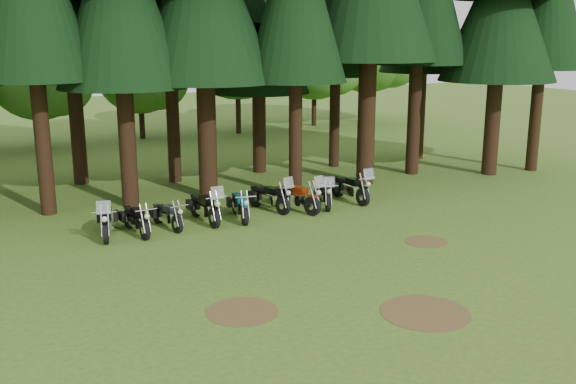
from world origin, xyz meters
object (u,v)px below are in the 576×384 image
object	(u,v)px
motorcycle_1	(136,220)
motorcycle_2	(167,216)
motorcycle_7	(325,195)
motorcycle_8	(350,189)
motorcycle_4	(240,206)
motorcycle_3	(205,208)
motorcycle_5	(269,198)
motorcycle_6	(296,198)
motorcycle_0	(107,222)

from	to	relation	value
motorcycle_1	motorcycle_2	xyz separation A→B (m)	(1.13, 0.22, -0.04)
motorcycle_7	motorcycle_8	world-z (taller)	motorcycle_8
motorcycle_4	motorcycle_2	bearing A→B (deg)	-171.86
motorcycle_3	motorcycle_7	bearing A→B (deg)	-3.86
motorcycle_4	motorcycle_5	size ratio (longest dim) A/B	0.97
motorcycle_5	motorcycle_6	bearing A→B (deg)	-49.18
motorcycle_3	motorcycle_1	bearing A→B (deg)	-177.52
motorcycle_6	motorcycle_5	bearing A→B (deg)	127.43
motorcycle_7	motorcycle_4	bearing A→B (deg)	-155.48
motorcycle_1	motorcycle_4	xyz separation A→B (m)	(3.85, 0.17, 0.01)
motorcycle_0	motorcycle_2	world-z (taller)	motorcycle_0
motorcycle_3	motorcycle_5	size ratio (longest dim) A/B	1.05
motorcycle_3	motorcycle_6	bearing A→B (deg)	-6.72
motorcycle_3	motorcycle_8	world-z (taller)	motorcycle_8
motorcycle_6	motorcycle_8	bearing A→B (deg)	-10.61
motorcycle_3	motorcycle_4	world-z (taller)	motorcycle_3
motorcycle_0	motorcycle_7	distance (m)	8.53
motorcycle_2	motorcycle_7	distance (m)	6.45
motorcycle_2	motorcycle_4	size ratio (longest dim) A/B	0.90
motorcycle_0	motorcycle_6	world-z (taller)	motorcycle_6
motorcycle_8	motorcycle_4	bearing A→B (deg)	-179.78
motorcycle_6	motorcycle_7	world-z (taller)	motorcycle_6
motorcycle_0	motorcycle_6	xyz separation A→B (m)	(7.14, 0.08, 0.02)
motorcycle_5	motorcycle_6	xyz separation A→B (m)	(0.88, -0.57, 0.02)
motorcycle_4	motorcycle_8	world-z (taller)	motorcycle_8
motorcycle_0	motorcycle_5	bearing A→B (deg)	18.61
motorcycle_2	motorcycle_8	distance (m)	7.76
motorcycle_3	motorcycle_2	bearing A→B (deg)	179.57
motorcycle_4	motorcycle_8	distance (m)	5.04
motorcycle_1	motorcycle_8	distance (m)	8.89
motorcycle_6	motorcycle_7	size ratio (longest dim) A/B	1.11
motorcycle_3	motorcycle_4	size ratio (longest dim) A/B	1.09
motorcycle_2	motorcycle_6	distance (m)	5.06
motorcycle_3	motorcycle_7	distance (m)	5.02
motorcycle_1	motorcycle_7	world-z (taller)	motorcycle_7
motorcycle_0	motorcycle_6	distance (m)	7.14
motorcycle_3	motorcycle_8	bearing A→B (deg)	-1.96
motorcycle_4	motorcycle_6	distance (m)	2.33
motorcycle_3	motorcycle_6	distance (m)	3.63
motorcycle_1	motorcycle_5	bearing A→B (deg)	1.27
motorcycle_5	motorcycle_7	xyz separation A→B (m)	(2.27, -0.36, -0.03)
motorcycle_1	motorcycle_5	distance (m)	5.36
motorcycle_6	motorcycle_8	size ratio (longest dim) A/B	0.98
motorcycle_7	motorcycle_8	distance (m)	1.32
motorcycle_3	motorcycle_7	size ratio (longest dim) A/B	1.13
motorcycle_6	motorcycle_2	bearing A→B (deg)	160.06
motorcycle_1	motorcycle_2	bearing A→B (deg)	3.91
motorcycle_8	motorcycle_2	bearing A→B (deg)	177.92
motorcycle_4	motorcycle_8	bearing A→B (deg)	14.73
motorcycle_0	motorcycle_5	distance (m)	6.29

